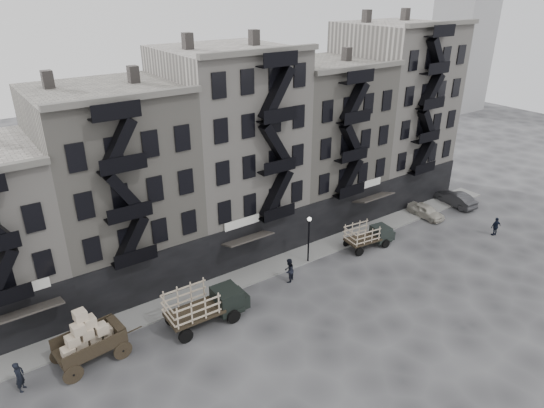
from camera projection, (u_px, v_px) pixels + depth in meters
ground at (299, 289)px, 37.53m from camera, size 140.00×140.00×0.00m
sidewalk at (271, 267)px, 40.28m from camera, size 55.00×2.50×0.15m
building_midwest at (116, 188)px, 36.47m from camera, size 10.00×11.35×16.20m
building_center at (230, 151)px, 41.29m from camera, size 10.00×11.35×18.20m
building_mideast at (319, 142)px, 46.93m from camera, size 10.00×11.35×16.20m
building_east at (392, 112)px, 51.54m from camera, size 10.00×11.35×19.20m
lamp_post at (309, 233)px, 39.87m from camera, size 0.36×0.36×4.28m
wagon at (86, 334)px, 29.48m from camera, size 4.56×2.78×3.67m
stake_truck_west at (205, 303)px, 33.12m from camera, size 5.86×2.52×2.92m
stake_truck_east at (369, 234)px, 42.89m from camera, size 4.83×2.38×2.34m
car_east at (426, 211)px, 48.69m from camera, size 1.58×3.93×1.34m
car_far at (456, 199)px, 51.24m from camera, size 2.04×4.67×1.49m
pedestrian_west at (20, 377)px, 27.81m from camera, size 0.80×0.86×1.98m
pedestrian_mid at (289, 271)px, 38.02m from camera, size 1.23×1.17×2.01m
policeman at (496, 226)px, 45.09m from camera, size 1.14×0.70×1.81m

